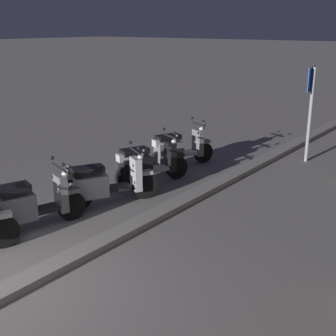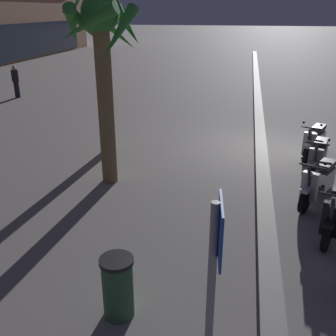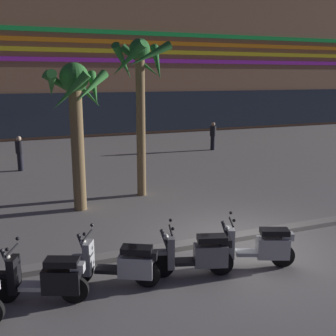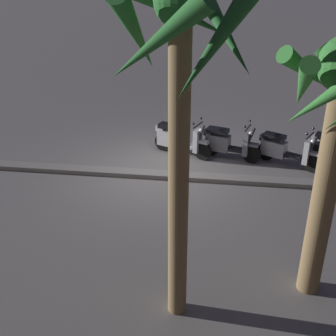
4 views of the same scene
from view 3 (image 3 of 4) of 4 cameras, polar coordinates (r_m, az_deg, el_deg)
ground_plane at (r=10.39m, az=10.45°, el=-10.40°), size 200.00×200.00×0.00m
curb_strip at (r=10.62m, az=9.52°, el=-9.49°), size 60.00×0.36×0.12m
mall_facade_backdrop at (r=35.50m, az=-7.18°, el=16.65°), size 57.89×13.40×13.13m
scooter_black_lead_nearest at (r=7.92m, az=-16.59°, el=-14.70°), size 1.68×0.87×1.17m
scooter_silver_mid_rear at (r=8.24m, az=-6.62°, el=-13.21°), size 1.70×1.00×1.17m
scooter_grey_second_in_line at (r=8.56m, az=4.27°, el=-12.02°), size 1.70×0.76×1.17m
scooter_silver_far_back at (r=9.12m, az=12.71°, el=-10.70°), size 1.73×0.89×1.17m
palm_tree_far_corner at (r=13.68m, az=-3.94°, el=12.21°), size 1.96×2.01×5.25m
palm_tree_near_sign at (r=12.41m, az=-12.78°, el=8.81°), size 1.91×1.96×4.44m
pedestrian_window_shopping at (r=23.02m, az=6.31°, el=4.56°), size 0.34×0.34×1.56m
pedestrian_by_palm_tree at (r=18.88m, az=-20.05°, el=2.02°), size 0.34×0.34×1.53m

